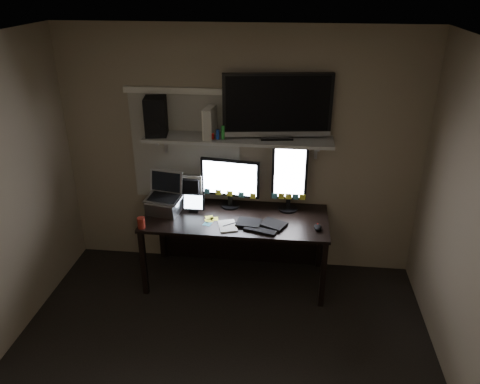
# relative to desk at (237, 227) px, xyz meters

# --- Properties ---
(ceiling) EXTENTS (3.60, 3.60, 0.00)m
(ceiling) POSITION_rel_desk_xyz_m (0.00, -1.55, 1.95)
(ceiling) COLOR silver
(ceiling) RESTS_ON back_wall
(back_wall) EXTENTS (3.60, 0.00, 3.60)m
(back_wall) POSITION_rel_desk_xyz_m (0.00, 0.25, 0.70)
(back_wall) COLOR #81745C
(back_wall) RESTS_ON floor
(window_blinds) EXTENTS (1.10, 0.02, 1.10)m
(window_blinds) POSITION_rel_desk_xyz_m (-0.55, 0.24, 0.75)
(window_blinds) COLOR #B0AD9E
(window_blinds) RESTS_ON back_wall
(desk) EXTENTS (1.80, 0.75, 0.73)m
(desk) POSITION_rel_desk_xyz_m (0.00, 0.00, 0.00)
(desk) COLOR black
(desk) RESTS_ON floor
(wall_shelf) EXTENTS (1.80, 0.35, 0.03)m
(wall_shelf) POSITION_rel_desk_xyz_m (0.00, 0.08, 0.91)
(wall_shelf) COLOR #A2A29E
(wall_shelf) RESTS_ON back_wall
(monitor_landscape) EXTENTS (0.60, 0.14, 0.52)m
(monitor_landscape) POSITION_rel_desk_xyz_m (-0.08, 0.10, 0.44)
(monitor_landscape) COLOR black
(monitor_landscape) RESTS_ON desk
(monitor_portrait) EXTENTS (0.35, 0.07, 0.69)m
(monitor_portrait) POSITION_rel_desk_xyz_m (0.50, 0.10, 0.52)
(monitor_portrait) COLOR black
(monitor_portrait) RESTS_ON desk
(keyboard) EXTENTS (0.50, 0.31, 0.03)m
(keyboard) POSITION_rel_desk_xyz_m (0.26, -0.26, 0.19)
(keyboard) COLOR black
(keyboard) RESTS_ON desk
(mouse) EXTENTS (0.07, 0.11, 0.04)m
(mouse) POSITION_rel_desk_xyz_m (0.79, -0.27, 0.20)
(mouse) COLOR black
(mouse) RESTS_ON desk
(notepad) EXTENTS (0.22, 0.26, 0.01)m
(notepad) POSITION_rel_desk_xyz_m (-0.05, -0.32, 0.18)
(notepad) COLOR silver
(notepad) RESTS_ON desk
(tablet) EXTENTS (0.22, 0.09, 0.19)m
(tablet) POSITION_rel_desk_xyz_m (-0.43, -0.05, 0.27)
(tablet) COLOR black
(tablet) RESTS_ON desk
(file_sorter) EXTENTS (0.25, 0.13, 0.31)m
(file_sorter) POSITION_rel_desk_xyz_m (-0.51, 0.11, 0.33)
(file_sorter) COLOR black
(file_sorter) RESTS_ON desk
(laptop) EXTENTS (0.39, 0.34, 0.39)m
(laptop) POSITION_rel_desk_xyz_m (-0.72, -0.10, 0.37)
(laptop) COLOR #A2A2A6
(laptop) RESTS_ON desk
(cup) EXTENTS (0.09, 0.09, 0.11)m
(cup) POSITION_rel_desk_xyz_m (-0.85, -0.43, 0.23)
(cup) COLOR maroon
(cup) RESTS_ON desk
(sticky_notes) EXTENTS (0.38, 0.33, 0.00)m
(sticky_notes) POSITION_rel_desk_xyz_m (-0.23, -0.26, 0.18)
(sticky_notes) COLOR #F3F642
(sticky_notes) RESTS_ON desk
(tv) EXTENTS (1.03, 0.32, 0.61)m
(tv) POSITION_rel_desk_xyz_m (0.36, 0.11, 1.23)
(tv) COLOR black
(tv) RESTS_ON wall_shelf
(game_console) EXTENTS (0.10, 0.25, 0.29)m
(game_console) POSITION_rel_desk_xyz_m (-0.27, 0.06, 1.07)
(game_console) COLOR beige
(game_console) RESTS_ON wall_shelf
(speaker) EXTENTS (0.23, 0.27, 0.36)m
(speaker) POSITION_rel_desk_xyz_m (-0.79, 0.08, 1.11)
(speaker) COLOR black
(speaker) RESTS_ON wall_shelf
(bottles) EXTENTS (0.20, 0.06, 0.13)m
(bottles) POSITION_rel_desk_xyz_m (-0.18, 0.00, 0.99)
(bottles) COLOR #A50F0C
(bottles) RESTS_ON wall_shelf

